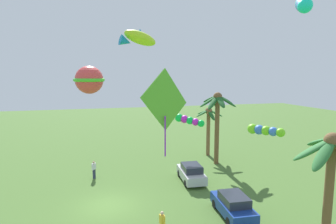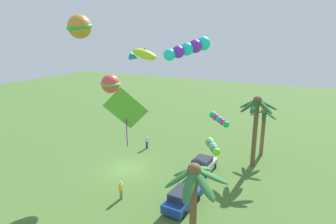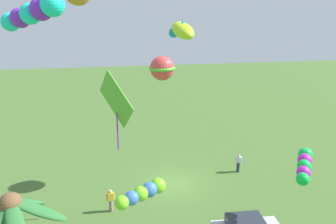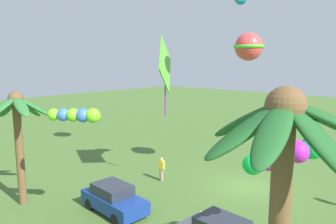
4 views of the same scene
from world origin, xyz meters
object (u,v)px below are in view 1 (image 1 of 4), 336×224
at_px(kite_ball_6, 89,80).
at_px(palm_tree_1, 208,121).
at_px(parked_car_1, 233,205).
at_px(palm_tree_2, 331,163).
at_px(kite_tube_3, 264,130).
at_px(kite_fish_4, 138,38).
at_px(parked_car_0, 191,173).
at_px(kite_diamond_1, 165,102).
at_px(spectator_0, 94,169).
at_px(kite_tube_0, 188,120).
at_px(kite_tube_5, 304,5).
at_px(palm_tree_0, 217,110).

bearing_deg(kite_ball_6, palm_tree_1, 129.32).
relative_size(parked_car_1, kite_ball_6, 1.81).
height_order(palm_tree_2, kite_tube_3, palm_tree_2).
relative_size(palm_tree_1, kite_fish_4, 1.99).
relative_size(parked_car_0, kite_ball_6, 1.81).
bearing_deg(kite_tube_3, kite_diamond_1, -83.73).
relative_size(spectator_0, kite_tube_0, 0.64).
xyz_separation_m(palm_tree_1, kite_tube_5, (16.65, -2.26, 8.60)).
relative_size(parked_car_0, kite_tube_5, 1.65).
relative_size(palm_tree_2, parked_car_1, 1.59).
relative_size(spectator_0, kite_tube_3, 0.72).
height_order(palm_tree_2, spectator_0, palm_tree_2).
xyz_separation_m(palm_tree_1, kite_diamond_1, (13.88, -8.65, 3.68)).
distance_m(palm_tree_0, kite_tube_0, 3.79).
distance_m(spectator_0, kite_tube_5, 20.15).
bearing_deg(kite_tube_3, palm_tree_2, 6.14).
bearing_deg(spectator_0, parked_car_1, 43.21).
relative_size(palm_tree_2, spectator_0, 4.00).
height_order(palm_tree_0, palm_tree_1, palm_tree_0).
bearing_deg(parked_car_1, palm_tree_1, 163.48).
distance_m(palm_tree_0, palm_tree_2, 14.97).
height_order(parked_car_1, kite_tube_5, kite_tube_5).
bearing_deg(kite_diamond_1, palm_tree_2, 61.00).
bearing_deg(kite_fish_4, spectator_0, -150.50).
distance_m(palm_tree_0, kite_fish_4, 12.76).
distance_m(palm_tree_2, kite_tube_0, 13.95).
bearing_deg(kite_tube_5, parked_car_1, -152.74).
bearing_deg(spectator_0, palm_tree_0, 94.60).
height_order(kite_fish_4, kite_ball_6, kite_fish_4).
relative_size(palm_tree_0, kite_tube_0, 3.00).
xyz_separation_m(spectator_0, kite_diamond_1, (9.81, 4.03, 6.86)).
bearing_deg(palm_tree_2, spectator_0, -140.54).
bearing_deg(kite_diamond_1, parked_car_0, 149.26).
bearing_deg(kite_ball_6, parked_car_0, 112.91).
bearing_deg(kite_ball_6, kite_tube_0, 124.70).
distance_m(palm_tree_0, parked_car_0, 7.47).
height_order(palm_tree_2, kite_ball_6, kite_ball_6).
xyz_separation_m(parked_car_0, parked_car_1, (6.39, 0.58, 0.00)).
bearing_deg(kite_fish_4, kite_ball_6, -78.55).
relative_size(parked_car_0, parked_car_1, 1.00).
relative_size(kite_tube_0, kite_tube_3, 1.13).
height_order(kite_tube_3, kite_ball_6, kite_ball_6).
height_order(parked_car_0, spectator_0, spectator_0).
xyz_separation_m(palm_tree_1, parked_car_0, (6.96, -4.54, -3.24)).
bearing_deg(palm_tree_1, kite_diamond_1, -31.94).
relative_size(parked_car_1, kite_diamond_1, 0.81).
bearing_deg(kite_tube_0, kite_tube_3, 13.86).
bearing_deg(palm_tree_2, palm_tree_0, 176.84).
bearing_deg(kite_tube_5, palm_tree_2, 37.81).
height_order(kite_tube_0, kite_tube_3, kite_tube_3).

